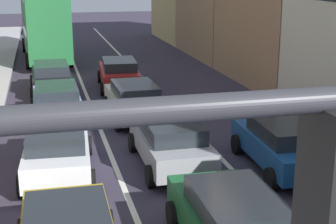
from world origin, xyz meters
The scene contains 11 objects.
lane_stripe_left centered at (-1.70, 20.00, 0.01)m, with size 0.16×60.00×0.01m, color silver.
lane_stripe_right centered at (1.70, 20.00, 0.01)m, with size 0.16×60.00×0.01m, color silver.
sedan_centre_lane_second centered at (-0.03, 6.25, 0.80)m, with size 2.10×4.32×1.49m.
hatchback_centre_lane_third centered at (-0.03, 11.55, 0.80)m, with size 2.09×4.31×1.49m.
sedan_left_lane_third centered at (-3.41, 11.70, 0.80)m, with size 2.29×4.41×1.49m.
coupe_centre_lane_fourth centered at (-0.18, 16.85, 0.80)m, with size 2.11×4.33×1.49m.
sedan_left_lane_fourth centered at (-3.21, 17.26, 0.80)m, with size 2.08×4.31×1.49m.
sedan_centre_lane_fifth centered at (0.07, 22.48, 0.80)m, with size 2.30×4.41×1.49m.
sedan_left_lane_fifth centered at (-3.28, 22.28, 0.80)m, with size 2.08×4.31×1.49m.
sedan_right_lane_behind_truck centered at (3.20, 10.53, 0.80)m, with size 2.23×4.38×1.49m.
bus_mid_queue_primary centered at (-3.39, 32.06, 2.83)m, with size 3.19×10.61×5.06m.
Camera 1 is at (-3.68, -2.75, 5.87)m, focal length 54.72 mm.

